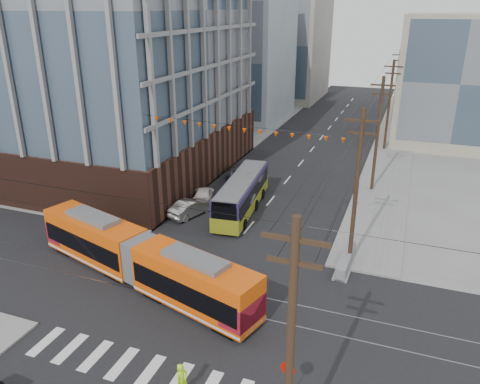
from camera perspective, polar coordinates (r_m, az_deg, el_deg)
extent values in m
plane|color=slate|center=(27.42, -9.13, -16.43)|extent=(160.00, 160.00, 0.00)
cube|color=#381E16|center=(53.26, -19.27, 17.87)|extent=(30.00, 25.00, 28.60)
cube|color=#8C99A5|center=(76.34, -1.48, 15.83)|extent=(18.00, 16.00, 18.00)
cube|color=gray|center=(67.20, 24.87, 12.23)|extent=(14.00, 14.00, 16.00)
cube|color=gray|center=(94.18, 5.05, 17.48)|extent=(16.00, 18.00, 20.00)
cube|color=#8C99A5|center=(87.26, 25.44, 13.23)|extent=(16.00, 16.00, 14.00)
cylinder|color=black|center=(17.06, 6.06, -19.96)|extent=(0.30, 0.30, 11.00)
cylinder|color=black|center=(75.36, 18.50, 11.99)|extent=(0.30, 0.30, 11.00)
imported|color=#A9A9A9|center=(40.41, -6.01, -1.89)|extent=(2.78, 4.60, 1.43)
imported|color=silver|center=(43.28, -4.45, -0.33)|extent=(3.05, 4.58, 1.23)
imported|color=#505256|center=(49.70, -0.15, 2.66)|extent=(2.62, 4.50, 1.18)
imported|color=#B4FB15|center=(23.18, -7.10, -21.86)|extent=(0.63, 0.76, 1.79)
cube|color=gray|center=(33.52, 12.76, -8.11)|extent=(1.11, 4.49, 0.89)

